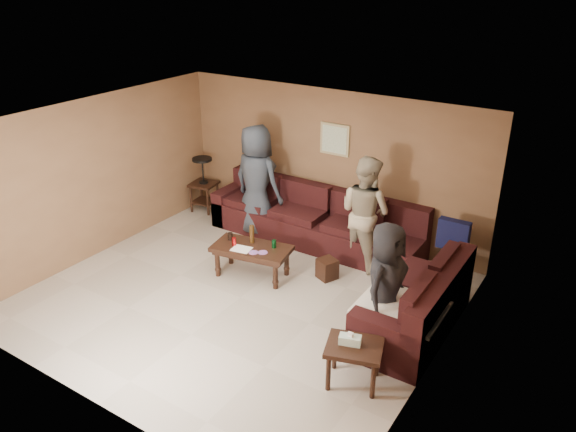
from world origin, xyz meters
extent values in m
plane|color=#ABA191|center=(0.00, 0.00, 0.00)|extent=(5.50, 5.50, 0.00)
cube|color=white|center=(0.00, 0.00, 2.45)|extent=(5.50, 5.00, 0.10)
cube|color=brown|center=(0.00, 2.50, 1.25)|extent=(5.50, 0.10, 2.50)
cube|color=brown|center=(0.00, -2.50, 1.25)|extent=(5.50, 0.10, 2.50)
cube|color=brown|center=(-2.75, 0.00, 1.25)|extent=(0.10, 5.00, 2.50)
cube|color=brown|center=(2.75, 0.00, 1.25)|extent=(0.10, 5.00, 2.50)
cube|color=black|center=(0.00, 2.05, 0.23)|extent=(3.70, 0.90, 0.45)
cube|color=black|center=(0.00, 2.38, 0.68)|extent=(3.70, 0.24, 0.45)
cube|color=black|center=(-1.73, 2.05, 0.32)|extent=(0.24, 0.90, 0.63)
cube|color=black|center=(2.30, 0.60, 0.23)|extent=(0.90, 2.00, 0.45)
cube|color=black|center=(2.63, 0.60, 0.68)|extent=(0.24, 2.00, 0.45)
cube|color=black|center=(2.30, -0.28, 0.32)|extent=(0.90, 0.24, 0.63)
cube|color=#12153B|center=(2.30, 2.05, 0.75)|extent=(0.45, 0.14, 0.45)
cube|color=white|center=(2.30, 0.15, 0.58)|extent=(1.00, 0.85, 0.04)
cube|color=black|center=(-0.22, 0.59, 0.45)|extent=(1.24, 0.77, 0.06)
cube|color=black|center=(-0.22, 0.59, 0.39)|extent=(1.14, 0.68, 0.05)
cylinder|color=black|center=(-0.65, 0.30, 0.21)|extent=(0.07, 0.07, 0.42)
cylinder|color=black|center=(0.28, 0.47, 0.21)|extent=(0.07, 0.07, 0.42)
cylinder|color=black|center=(-0.73, 0.72, 0.21)|extent=(0.07, 0.07, 0.42)
cylinder|color=black|center=(0.20, 0.88, 0.21)|extent=(0.07, 0.07, 0.42)
cylinder|color=#B51417|center=(-0.47, 0.50, 0.54)|extent=(0.07, 0.07, 0.12)
cylinder|color=#126628|center=(0.07, 0.75, 0.54)|extent=(0.07, 0.07, 0.12)
cylinder|color=#3A240D|center=(-0.30, 0.71, 0.62)|extent=(0.07, 0.07, 0.28)
cylinder|color=black|center=(-0.63, 0.61, 0.54)|extent=(0.08, 0.08, 0.11)
cube|color=white|center=(-0.30, 0.45, 0.48)|extent=(0.31, 0.27, 0.00)
cylinder|color=#D74C7C|center=(-0.09, 0.46, 0.49)|extent=(0.14, 0.14, 0.01)
cylinder|color=#D74C7C|center=(0.02, 0.53, 0.49)|extent=(0.14, 0.14, 0.01)
cube|color=black|center=(-2.42, 2.09, 0.53)|extent=(0.52, 0.52, 0.05)
cube|color=black|center=(-2.42, 2.09, 0.18)|extent=(0.46, 0.46, 0.03)
cylinder|color=black|center=(-2.57, 1.88, 0.26)|extent=(0.05, 0.05, 0.53)
cylinder|color=black|center=(-2.22, 1.93, 0.26)|extent=(0.05, 0.05, 0.53)
cylinder|color=black|center=(-2.63, 2.24, 0.26)|extent=(0.05, 0.05, 0.53)
cylinder|color=black|center=(-2.27, 2.29, 0.26)|extent=(0.05, 0.05, 0.53)
cylinder|color=black|center=(-2.42, 2.09, 0.56)|extent=(0.16, 0.16, 0.03)
cylinder|color=black|center=(-2.42, 2.09, 0.79)|extent=(0.03, 0.03, 0.44)
cylinder|color=black|center=(-2.42, 2.09, 1.01)|extent=(0.36, 0.36, 0.05)
cube|color=black|center=(2.12, -0.71, 0.48)|extent=(0.73, 0.66, 0.06)
cylinder|color=black|center=(1.94, -0.96, 0.24)|extent=(0.06, 0.06, 0.48)
cylinder|color=black|center=(2.41, -0.81, 0.24)|extent=(0.06, 0.06, 0.48)
cylinder|color=black|center=(1.83, -0.60, 0.24)|extent=(0.06, 0.06, 0.48)
cylinder|color=black|center=(2.29, -0.45, 0.24)|extent=(0.06, 0.06, 0.48)
cube|color=white|center=(2.06, -0.71, 0.56)|extent=(0.27, 0.19, 0.10)
cube|color=white|center=(2.06, -0.71, 0.63)|extent=(0.06, 0.04, 0.05)
cube|color=black|center=(0.76, 1.13, 0.15)|extent=(0.34, 0.34, 0.31)
cube|color=tan|center=(0.10, 2.48, 1.70)|extent=(0.52, 0.03, 0.52)
cube|color=beige|center=(0.10, 2.46, 1.70)|extent=(0.44, 0.01, 0.44)
imported|color=#2C333E|center=(-1.02, 1.85, 0.96)|extent=(0.99, 0.70, 1.91)
imported|color=tan|center=(1.01, 1.81, 0.88)|extent=(1.00, 0.87, 1.77)
imported|color=black|center=(2.05, 0.21, 0.79)|extent=(0.52, 0.79, 1.58)
camera|label=1|loc=(4.20, -5.29, 4.32)|focal=35.00mm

